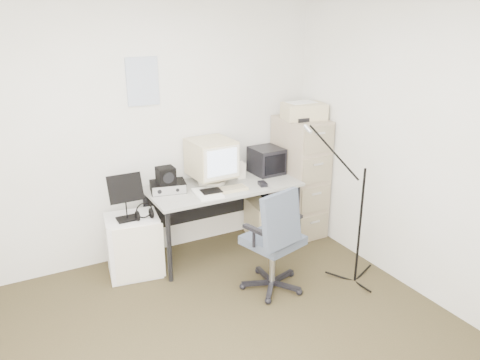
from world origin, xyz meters
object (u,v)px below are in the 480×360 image
filing_cabinet (299,177)px  desk (224,218)px  office_chair (273,238)px  side_cart (134,245)px

filing_cabinet → desk: filing_cabinet is taller
office_chair → desk: bearing=79.1°
desk → filing_cabinet: bearing=1.8°
side_cart → filing_cabinet: bearing=9.6°
desk → side_cart: size_ratio=2.56×
filing_cabinet → office_chair: filing_cabinet is taller
side_cart → office_chair: bearing=-31.0°
filing_cabinet → office_chair: size_ratio=1.32×
filing_cabinet → desk: (-0.95, -0.03, -0.29)m
office_chair → side_cart: bearing=125.3°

